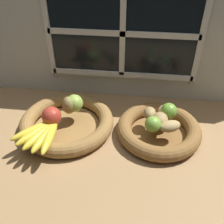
# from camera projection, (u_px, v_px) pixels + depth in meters

# --- Properties ---
(ground_plane) EXTENTS (1.40, 0.90, 0.03)m
(ground_plane) POSITION_uv_depth(u_px,v_px,m) (115.00, 136.00, 1.05)
(ground_plane) COLOR #9E774C
(back_wall) EXTENTS (1.40, 0.05, 0.55)m
(back_wall) POSITION_uv_depth(u_px,v_px,m) (123.00, 39.00, 1.11)
(back_wall) COLOR silver
(back_wall) RESTS_ON ground_plane
(fruit_bowl_left) EXTENTS (0.38, 0.38, 0.06)m
(fruit_bowl_left) POSITION_uv_depth(u_px,v_px,m) (67.00, 122.00, 1.05)
(fruit_bowl_left) COLOR olive
(fruit_bowl_left) RESTS_ON ground_plane
(fruit_bowl_right) EXTENTS (0.33, 0.33, 0.06)m
(fruit_bowl_right) POSITION_uv_depth(u_px,v_px,m) (159.00, 130.00, 1.02)
(fruit_bowl_right) COLOR brown
(fruit_bowl_right) RESTS_ON ground_plane
(apple_red_front) EXTENTS (0.07, 0.07, 0.07)m
(apple_red_front) POSITION_uv_depth(u_px,v_px,m) (52.00, 116.00, 0.98)
(apple_red_front) COLOR #B73828
(apple_red_front) RESTS_ON fruit_bowl_left
(apple_green_back) EXTENTS (0.07, 0.07, 0.07)m
(apple_green_back) POSITION_uv_depth(u_px,v_px,m) (74.00, 103.00, 1.04)
(apple_green_back) COLOR #99B74C
(apple_green_back) RESTS_ON fruit_bowl_left
(pear_brown) EXTENTS (0.07, 0.08, 0.07)m
(pear_brown) POSITION_uv_depth(u_px,v_px,m) (69.00, 105.00, 1.03)
(pear_brown) COLOR olive
(pear_brown) RESTS_ON fruit_bowl_left
(banana_bunch_front) EXTENTS (0.16, 0.19, 0.03)m
(banana_bunch_front) POSITION_uv_depth(u_px,v_px,m) (42.00, 133.00, 0.93)
(banana_bunch_front) COLOR yellow
(banana_bunch_front) RESTS_ON fruit_bowl_left
(potato_back) EXTENTS (0.06, 0.07, 0.05)m
(potato_back) POSITION_uv_depth(u_px,v_px,m) (165.00, 112.00, 1.02)
(potato_back) COLOR tan
(potato_back) RESTS_ON fruit_bowl_right
(potato_large) EXTENTS (0.07, 0.07, 0.05)m
(potato_large) POSITION_uv_depth(u_px,v_px,m) (160.00, 119.00, 0.98)
(potato_large) COLOR #A38451
(potato_large) RESTS_ON fruit_bowl_right
(potato_small) EXTENTS (0.10, 0.08, 0.04)m
(potato_small) POSITION_uv_depth(u_px,v_px,m) (170.00, 126.00, 0.95)
(potato_small) COLOR tan
(potato_small) RESTS_ON fruit_bowl_right
(potato_oblong) EXTENTS (0.05, 0.06, 0.05)m
(potato_oblong) POSITION_uv_depth(u_px,v_px,m) (150.00, 113.00, 1.01)
(potato_oblong) COLOR #A38451
(potato_oblong) RESTS_ON fruit_bowl_right
(lime_near) EXTENTS (0.06, 0.06, 0.06)m
(lime_near) POSITION_uv_depth(u_px,v_px,m) (153.00, 124.00, 0.95)
(lime_near) COLOR #7AAD3D
(lime_near) RESTS_ON fruit_bowl_right
(lime_far) EXTENTS (0.06, 0.06, 0.06)m
(lime_far) POSITION_uv_depth(u_px,v_px,m) (169.00, 111.00, 1.01)
(lime_far) COLOR #6B9E33
(lime_far) RESTS_ON fruit_bowl_right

